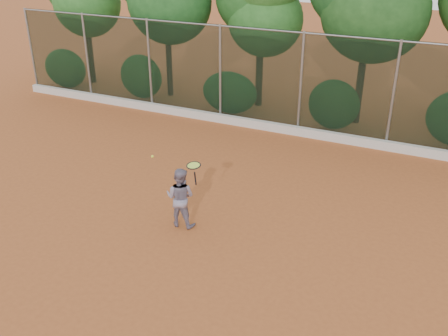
% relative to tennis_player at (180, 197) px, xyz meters
% --- Properties ---
extents(ground, '(80.00, 80.00, 0.00)m').
position_rel_tennis_player_xyz_m(ground, '(0.70, -0.06, -0.75)').
color(ground, '#A75427').
rests_on(ground, ground).
extents(concrete_curb, '(24.00, 0.20, 0.30)m').
position_rel_tennis_player_xyz_m(concrete_curb, '(0.70, 6.76, -0.60)').
color(concrete_curb, beige).
rests_on(concrete_curb, ground).
extents(tennis_player, '(0.77, 0.63, 1.49)m').
position_rel_tennis_player_xyz_m(tennis_player, '(0.00, 0.00, 0.00)').
color(tennis_player, gray).
rests_on(tennis_player, ground).
extents(chainlink_fence, '(24.09, 0.09, 3.50)m').
position_rel_tennis_player_xyz_m(chainlink_fence, '(0.70, 6.94, 1.11)').
color(chainlink_fence, black).
rests_on(chainlink_fence, ground).
extents(tennis_racket, '(0.36, 0.36, 0.56)m').
position_rel_tennis_player_xyz_m(tennis_racket, '(0.50, -0.19, 0.98)').
color(tennis_racket, black).
rests_on(tennis_racket, ground).
extents(tennis_ball_in_flight, '(0.07, 0.07, 0.07)m').
position_rel_tennis_player_xyz_m(tennis_ball_in_flight, '(-0.76, 0.07, 0.89)').
color(tennis_ball_in_flight, '#E9FA38').
rests_on(tennis_ball_in_flight, ground).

